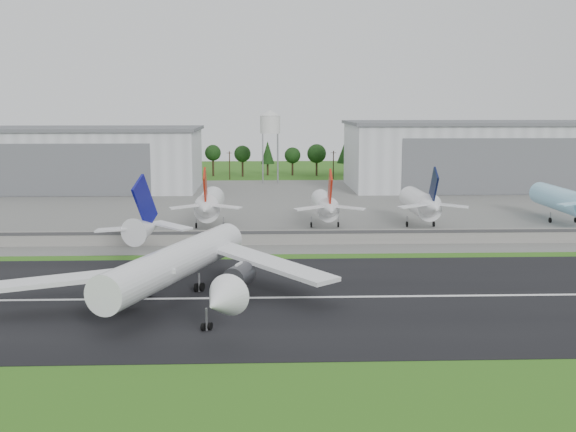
{
  "coord_description": "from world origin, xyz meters",
  "views": [
    {
      "loc": [
        -8.95,
        -104.81,
        31.46
      ],
      "look_at": [
        -3.41,
        40.0,
        9.0
      ],
      "focal_mm": 45.0,
      "sensor_mm": 36.0,
      "label": 1
    }
  ],
  "objects_px": {
    "parked_jet_navy": "(422,204)",
    "parked_jet_skyblue": "(566,200)",
    "parked_jet_red_b": "(325,205)",
    "parked_jet_red_a": "(209,204)",
    "main_airliner": "(177,271)"
  },
  "relations": [
    {
      "from": "parked_jet_navy",
      "to": "main_airliner",
      "type": "bearing_deg",
      "value": -129.34
    },
    {
      "from": "main_airliner",
      "to": "parked_jet_red_a",
      "type": "height_order",
      "value": "main_airliner"
    },
    {
      "from": "parked_jet_navy",
      "to": "parked_jet_skyblue",
      "type": "xyz_separation_m",
      "value": [
        39.67,
        5.01,
        0.03
      ]
    },
    {
      "from": "main_airliner",
      "to": "parked_jet_red_a",
      "type": "distance_m",
      "value": 67.03
    },
    {
      "from": "parked_jet_red_a",
      "to": "parked_jet_navy",
      "type": "height_order",
      "value": "parked_jet_red_a"
    },
    {
      "from": "parked_jet_red_a",
      "to": "parked_jet_red_b",
      "type": "distance_m",
      "value": 29.56
    },
    {
      "from": "parked_jet_red_b",
      "to": "parked_jet_navy",
      "type": "relative_size",
      "value": 1.0
    },
    {
      "from": "main_airliner",
      "to": "parked_jet_skyblue",
      "type": "bearing_deg",
      "value": -123.1
    },
    {
      "from": "parked_jet_red_a",
      "to": "parked_jet_navy",
      "type": "bearing_deg",
      "value": -0.01
    },
    {
      "from": "parked_jet_skyblue",
      "to": "parked_jet_navy",
      "type": "bearing_deg",
      "value": -172.8
    },
    {
      "from": "parked_jet_red_b",
      "to": "parked_jet_navy",
      "type": "xyz_separation_m",
      "value": [
        24.85,
        0.05,
        0.35
      ]
    },
    {
      "from": "parked_jet_red_b",
      "to": "parked_jet_skyblue",
      "type": "relative_size",
      "value": 0.84
    },
    {
      "from": "parked_jet_red_a",
      "to": "parked_jet_skyblue",
      "type": "height_order",
      "value": "parked_jet_red_a"
    },
    {
      "from": "parked_jet_red_a",
      "to": "parked_jet_red_b",
      "type": "bearing_deg",
      "value": -0.12
    },
    {
      "from": "parked_jet_navy",
      "to": "parked_jet_skyblue",
      "type": "bearing_deg",
      "value": 7.2
    }
  ]
}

